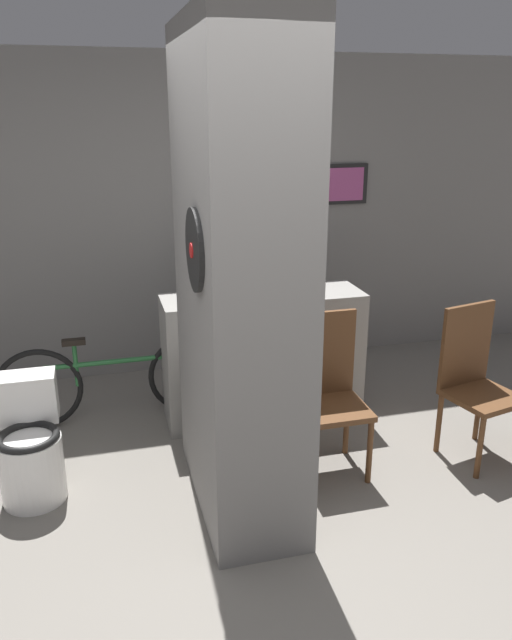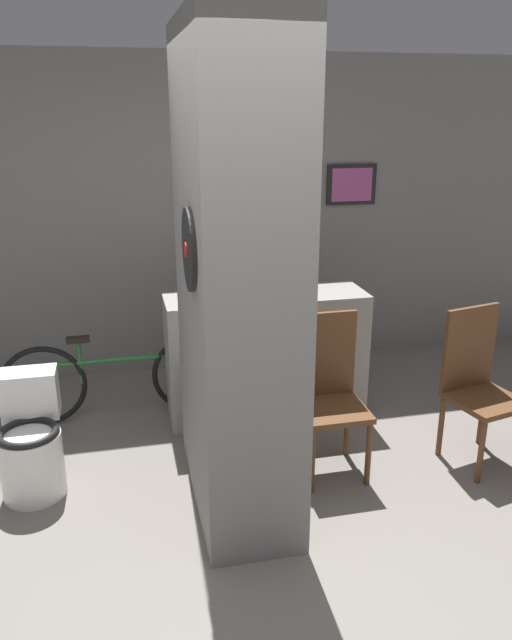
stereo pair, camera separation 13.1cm
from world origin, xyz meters
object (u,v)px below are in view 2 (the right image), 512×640
toilet (31,444)px  chair_by_doorway (478,381)px  bottle_tall (255,281)px  bicycle (120,377)px  chair_near_pillar (328,389)px

toilet → chair_by_doorway: (2.75, -0.24, 0.24)m
chair_by_doorway → bottle_tall: 1.61m
toilet → bicycle: bearing=56.7°
chair_near_pillar → chair_by_doorway: size_ratio=1.00×
chair_near_pillar → bottle_tall: 0.97m
bottle_tall → toilet: bearing=-157.0°
bicycle → bottle_tall: size_ratio=6.01×
toilet → chair_near_pillar: 1.81m
chair_by_doorway → toilet: bearing=162.3°
chair_near_pillar → chair_by_doorway: same height
chair_by_doorway → bottle_tall: size_ratio=3.60×
chair_near_pillar → bicycle: bearing=142.2°
chair_near_pillar → chair_by_doorway: bearing=-6.0°
chair_near_pillar → chair_by_doorway: (0.97, -0.10, 0.00)m
toilet → bottle_tall: 1.79m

